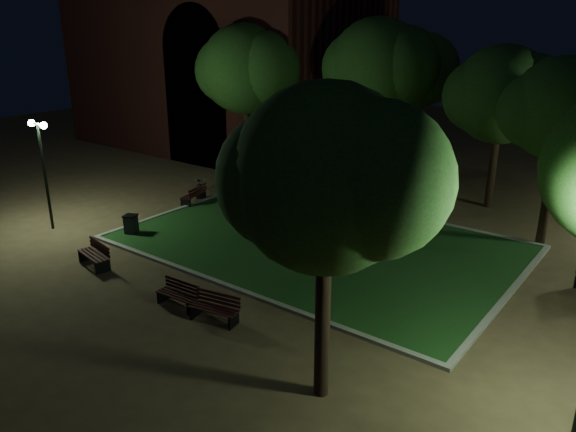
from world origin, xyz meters
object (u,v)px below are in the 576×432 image
(bench_west_near, at_px, (95,255))
(bicycle, at_px, (200,185))
(monument, at_px, (318,221))
(trash_bin, at_px, (131,225))
(bench_left_side, at_px, (194,195))
(bench_far_side, at_px, (425,206))
(bench_near_right, at_px, (215,309))
(bench_near_left, at_px, (179,295))

(bench_west_near, relative_size, bicycle, 1.12)
(monument, bearing_deg, trash_bin, -150.16)
(bench_left_side, bearing_deg, bench_far_side, 105.17)
(bicycle, bearing_deg, trash_bin, -120.73)
(bench_near_right, relative_size, bench_left_side, 0.97)
(bench_left_side, bearing_deg, bicycle, -156.02)
(monument, bearing_deg, bicycle, 166.42)
(bench_near_right, height_order, trash_bin, trash_bin)
(bench_near_right, distance_m, bench_left_side, 11.58)
(monument, distance_m, bench_left_side, 7.80)
(bench_near_right, distance_m, bench_far_side, 12.95)
(trash_bin, relative_size, bicycle, 0.57)
(bench_near_left, distance_m, trash_bin, 6.94)
(bench_near_left, bearing_deg, bench_west_near, 174.00)
(bench_near_right, distance_m, bicycle, 13.44)
(monument, height_order, bench_far_side, monument)
(bench_near_right, bearing_deg, bench_near_left, 170.04)
(monument, height_order, bicycle, monument)
(monument, bearing_deg, bench_near_left, -94.75)
(bench_far_side, height_order, bicycle, bench_far_side)
(bench_near_left, relative_size, bicycle, 0.97)
(bench_left_side, xyz_separation_m, trash_bin, (0.94, -4.56, 0.03))
(bench_west_near, height_order, bench_left_side, bench_west_near)
(bench_near_right, relative_size, trash_bin, 1.87)
(trash_bin, bearing_deg, monument, 29.84)
(bench_west_near, relative_size, trash_bin, 1.97)
(bench_left_side, distance_m, trash_bin, 4.66)
(bench_left_side, bearing_deg, bench_west_near, 4.75)
(bench_near_left, relative_size, bench_west_near, 0.86)
(bench_near_left, height_order, bench_near_right, bench_near_right)
(bench_near_left, xyz_separation_m, bench_near_right, (1.57, 0.03, 0.03))
(bench_west_near, bearing_deg, bench_near_left, 8.36)
(bench_near_right, bearing_deg, monument, 87.21)
(bench_west_near, distance_m, trash_bin, 3.20)
(bicycle, bearing_deg, bench_far_side, -30.29)
(monument, height_order, trash_bin, monument)
(bench_left_side, height_order, bench_far_side, bench_left_side)
(bench_far_side, relative_size, trash_bin, 1.91)
(monument, relative_size, bench_near_left, 2.15)
(bench_near_left, xyz_separation_m, bench_far_side, (2.52, 12.95, 0.03))
(bench_near_left, relative_size, bench_left_side, 0.88)
(bench_near_left, relative_size, bench_near_right, 0.91)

